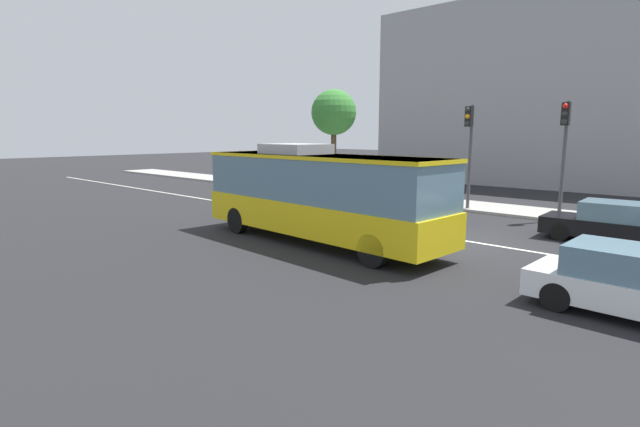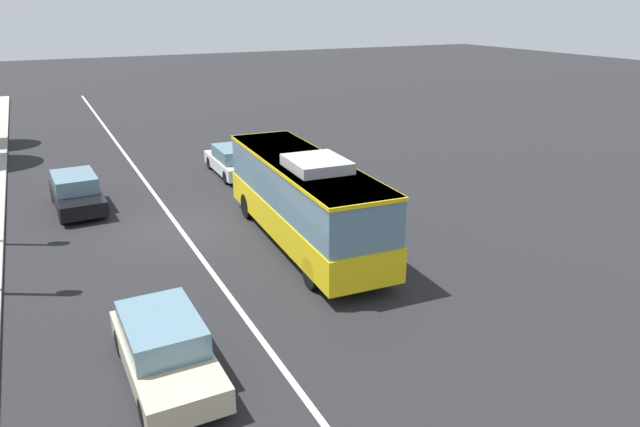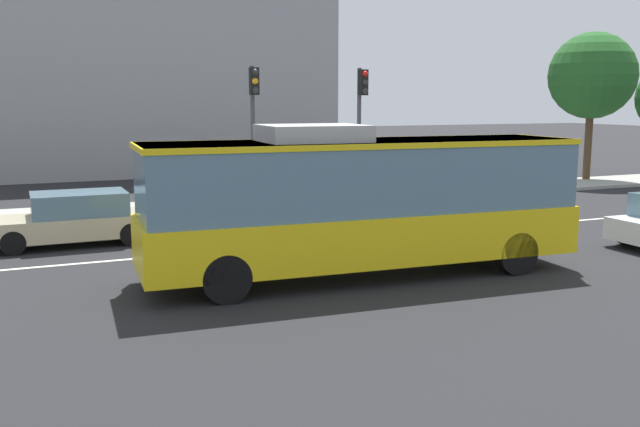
# 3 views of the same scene
# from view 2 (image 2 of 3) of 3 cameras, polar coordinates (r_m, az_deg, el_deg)

# --- Properties ---
(ground_plane) EXTENTS (160.00, 160.00, 0.00)m
(ground_plane) POSITION_cam_2_polar(r_m,az_deg,el_deg) (23.40, -13.66, -1.35)
(ground_plane) COLOR black
(lane_centre_line) EXTENTS (76.00, 0.16, 0.01)m
(lane_centre_line) POSITION_cam_2_polar(r_m,az_deg,el_deg) (23.40, -13.66, -1.33)
(lane_centre_line) COLOR silver
(lane_centre_line) RESTS_ON ground_plane
(transit_bus) EXTENTS (10.12, 3.02, 3.46)m
(transit_bus) POSITION_cam_2_polar(r_m,az_deg,el_deg) (20.68, -1.59, 1.72)
(transit_bus) COLOR yellow
(transit_bus) RESTS_ON ground_plane
(sedan_black) EXTENTS (4.57, 1.99, 1.46)m
(sedan_black) POSITION_cam_2_polar(r_m,az_deg,el_deg) (26.72, -22.76, 1.95)
(sedan_black) COLOR black
(sedan_black) RESTS_ON ground_plane
(sedan_beige) EXTENTS (4.53, 1.88, 1.46)m
(sedan_beige) POSITION_cam_2_polar(r_m,az_deg,el_deg) (14.34, -14.97, -12.61)
(sedan_beige) COLOR #C6B793
(sedan_beige) RESTS_ON ground_plane
(sedan_white) EXTENTS (4.54, 1.89, 1.46)m
(sedan_white) POSITION_cam_2_polar(r_m,az_deg,el_deg) (29.94, -8.49, 5.14)
(sedan_white) COLOR white
(sedan_white) RESTS_ON ground_plane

